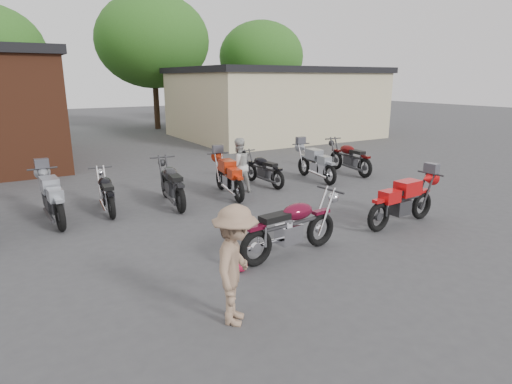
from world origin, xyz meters
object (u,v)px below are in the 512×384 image
row_bike_1 (52,196)px  row_bike_4 (229,175)px  vintage_motorcycle (292,223)px  row_bike_2 (106,190)px  row_bike_6 (316,162)px  row_bike_7 (349,156)px  helmet (241,265)px  sportbike (403,199)px  row_bike_5 (263,168)px  person_light (238,166)px  row_bike_3 (172,181)px  person_tan (236,265)px

row_bike_1 → row_bike_4: bearing=-94.4°
vintage_motorcycle → row_bike_2: 5.17m
row_bike_6 → row_bike_7: 1.66m
helmet → row_bike_7: size_ratio=0.11×
vintage_motorcycle → row_bike_1: 5.69m
sportbike → row_bike_1: bearing=143.8°
row_bike_5 → vintage_motorcycle: bearing=148.3°
sportbike → row_bike_2: (-5.47, 4.50, -0.06)m
row_bike_2 → row_bike_6: size_ratio=0.90×
person_light → vintage_motorcycle: bearing=73.5°
row_bike_3 → row_bike_4: 1.68m
row_bike_5 → row_bike_7: 3.47m
row_bike_2 → row_bike_3: 1.63m
person_light → row_bike_5: 1.20m
row_bike_1 → row_bike_6: size_ratio=1.03×
person_light → row_bike_1: bearing=0.9°
row_bike_7 → row_bike_1: bearing=96.2°
vintage_motorcycle → row_bike_3: (-0.72, 4.33, -0.01)m
row_bike_4 → row_bike_6: (3.31, 0.25, -0.00)m
vintage_motorcycle → row_bike_2: vintage_motorcycle is taller
person_tan → row_bike_6: 8.70m
row_bike_2 → row_bike_5: 4.78m
sportbike → person_tan: bearing=-166.4°
person_tan → row_bike_1: size_ratio=0.78×
person_light → row_bike_7: (4.56, 0.29, -0.18)m
row_bike_4 → row_bike_5: size_ratio=1.10×
vintage_motorcycle → row_bike_7: vintage_motorcycle is taller
vintage_motorcycle → row_bike_4: 4.44m
row_bike_4 → row_bike_2: bearing=93.6°
person_light → row_bike_4: (-0.40, -0.15, -0.20)m
helmet → row_bike_1: size_ratio=0.12×
row_bike_1 → person_light: bearing=-92.5°
helmet → row_bike_5: row_bike_5 is taller
vintage_motorcycle → person_light: 4.70m
row_bike_2 → row_bike_4: (3.28, -0.27, 0.06)m
row_bike_2 → row_bike_6: row_bike_6 is taller
row_bike_4 → sportbike: bearing=-144.2°
helmet → row_bike_7: row_bike_7 is taller
row_bike_2 → row_bike_6: 6.59m
sportbike → row_bike_6: 4.62m
vintage_motorcycle → person_light: (1.35, 4.49, 0.17)m
row_bike_1 → helmet: bearing=-155.5°
person_light → row_bike_7: 4.57m
row_bike_7 → row_bike_6: bearing=100.9°
helmet → person_tan: 1.71m
vintage_motorcycle → row_bike_5: size_ratio=1.16×
row_bike_3 → row_bike_6: (4.99, 0.26, -0.03)m
person_tan → row_bike_6: (6.25, 6.05, -0.23)m
vintage_motorcycle → row_bike_3: bearing=94.1°
row_bike_7 → sportbike: bearing=153.4°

